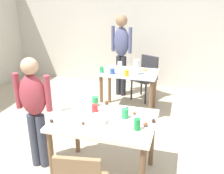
{
  "coord_description": "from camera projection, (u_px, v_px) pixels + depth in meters",
  "views": [
    {
      "loc": [
        0.89,
        -2.41,
        2.07
      ],
      "look_at": [
        0.04,
        0.52,
        0.9
      ],
      "focal_mm": 40.46,
      "sensor_mm": 36.0,
      "label": 1
    }
  ],
  "objects": [
    {
      "name": "donut_far_0",
      "position": [
        153.0,
        70.0,
        4.43
      ],
      "size": [
        0.12,
        0.12,
        0.04
      ],
      "primitive_type": "torus",
      "color": "white",
      "rests_on": "dining_table_far"
    },
    {
      "name": "cup_near_2",
      "position": [
        125.0,
        113.0,
        2.78
      ],
      "size": [
        0.08,
        0.08,
        0.11
      ],
      "primitive_type": "cylinder",
      "color": "green",
      "rests_on": "dining_table_near"
    },
    {
      "name": "cake_ball_5",
      "position": [
        127.0,
        108.0,
        2.98
      ],
      "size": [
        0.04,
        0.04,
        0.04
      ],
      "primitive_type": "sphere",
      "color": "#3D2319",
      "rests_on": "dining_table_near"
    },
    {
      "name": "donut_far_1",
      "position": [
        144.0,
        70.0,
        4.45
      ],
      "size": [
        0.11,
        0.11,
        0.03
      ],
      "primitive_type": "torus",
      "color": "gold",
      "rests_on": "dining_table_far"
    },
    {
      "name": "cup_near_1",
      "position": [
        95.0,
        101.0,
        3.07
      ],
      "size": [
        0.08,
        0.08,
        0.12
      ],
      "primitive_type": "cylinder",
      "color": "green",
      "rests_on": "dining_table_near"
    },
    {
      "name": "cup_far_3",
      "position": [
        102.0,
        70.0,
        4.33
      ],
      "size": [
        0.07,
        0.07,
        0.1
      ],
      "primitive_type": "cylinder",
      "color": "green",
      "rests_on": "dining_table_far"
    },
    {
      "name": "fork_near",
      "position": [
        144.0,
        114.0,
        2.87
      ],
      "size": [
        0.17,
        0.02,
        0.01
      ],
      "primitive_type": "cube",
      "color": "silver",
      "rests_on": "dining_table_near"
    },
    {
      "name": "cake_ball_7",
      "position": [
        52.0,
        121.0,
        2.69
      ],
      "size": [
        0.04,
        0.04,
        0.04
      ],
      "primitive_type": "sphere",
      "color": "#3D2319",
      "rests_on": "dining_table_near"
    },
    {
      "name": "cake_ball_0",
      "position": [
        126.0,
        112.0,
        2.87
      ],
      "size": [
        0.05,
        0.05,
        0.05
      ],
      "primitive_type": "sphere",
      "color": "brown",
      "rests_on": "dining_table_near"
    },
    {
      "name": "pitcher_far",
      "position": [
        136.0,
        67.0,
        4.21
      ],
      "size": [
        0.1,
        0.1,
        0.25
      ],
      "primitive_type": "cylinder",
      "color": "white",
      "rests_on": "dining_table_far"
    },
    {
      "name": "mixing_bowl",
      "position": [
        98.0,
        119.0,
        2.67
      ],
      "size": [
        0.16,
        0.16,
        0.09
      ],
      "primitive_type": "cylinder",
      "color": "white",
      "rests_on": "dining_table_near"
    },
    {
      "name": "person_adult_far",
      "position": [
        121.0,
        48.0,
        5.02
      ],
      "size": [
        0.45,
        0.27,
        1.65
      ],
      "color": "#28282D",
      "rests_on": "ground_plane"
    },
    {
      "name": "cup_near_0",
      "position": [
        95.0,
        108.0,
        2.92
      ],
      "size": [
        0.07,
        0.07,
        0.09
      ],
      "primitive_type": "cylinder",
      "color": "red",
      "rests_on": "dining_table_near"
    },
    {
      "name": "cake_ball_3",
      "position": [
        154.0,
        121.0,
        2.69
      ],
      "size": [
        0.04,
        0.04,
        0.04
      ],
      "primitive_type": "sphere",
      "color": "#3D2319",
      "rests_on": "dining_table_near"
    },
    {
      "name": "person_girl_near",
      "position": [
        34.0,
        105.0,
        2.92
      ],
      "size": [
        0.45,
        0.22,
        1.4
      ],
      "color": "#383D4C",
      "rests_on": "ground_plane"
    },
    {
      "name": "soda_can",
      "position": [
        137.0,
        124.0,
        2.54
      ],
      "size": [
        0.07,
        0.07,
        0.12
      ],
      "primitive_type": "cylinder",
      "color": "#198438",
      "rests_on": "dining_table_near"
    },
    {
      "name": "ground_plane",
      "position": [
        97.0,
        169.0,
        3.13
      ],
      "size": [
        6.4,
        6.4,
        0.0
      ],
      "primitive_type": "plane",
      "color": "tan"
    },
    {
      "name": "chair_far_table",
      "position": [
        146.0,
        75.0,
        5.03
      ],
      "size": [
        0.53,
        0.53,
        0.87
      ],
      "color": "#2D2D33",
      "rests_on": "ground_plane"
    },
    {
      "name": "wall_back",
      "position": [
        144.0,
        28.0,
        5.54
      ],
      "size": [
        6.4,
        0.1,
        2.6
      ],
      "primitive_type": "cube",
      "color": "beige",
      "rests_on": "ground_plane"
    },
    {
      "name": "cake_ball_4",
      "position": [
        145.0,
        124.0,
        2.61
      ],
      "size": [
        0.05,
        0.05,
        0.05
      ],
      "primitive_type": "sphere",
      "color": "brown",
      "rests_on": "dining_table_near"
    },
    {
      "name": "donut_far_2",
      "position": [
        113.0,
        66.0,
        4.67
      ],
      "size": [
        0.14,
        0.14,
        0.04
      ],
      "primitive_type": "torus",
      "color": "white",
      "rests_on": "dining_table_far"
    },
    {
      "name": "cup_far_1",
      "position": [
        126.0,
        73.0,
        4.15
      ],
      "size": [
        0.08,
        0.08,
        0.1
      ],
      "primitive_type": "cylinder",
      "color": "yellow",
      "rests_on": "dining_table_far"
    },
    {
      "name": "cake_ball_2",
      "position": [
        83.0,
        123.0,
        2.65
      ],
      "size": [
        0.04,
        0.04,
        0.04
      ],
      "primitive_type": "sphere",
      "color": "brown",
      "rests_on": "dining_table_near"
    },
    {
      "name": "donut_far_3",
      "position": [
        122.0,
        70.0,
        4.44
      ],
      "size": [
        0.11,
        0.11,
        0.03
      ],
      "primitive_type": "torus",
      "color": "white",
      "rests_on": "dining_table_far"
    },
    {
      "name": "dining_table_near",
      "position": [
        104.0,
        127.0,
        2.81
      ],
      "size": [
        1.12,
        0.8,
        0.75
      ],
      "color": "silver",
      "rests_on": "ground_plane"
    },
    {
      "name": "cup_far_0",
      "position": [
        112.0,
        71.0,
        4.26
      ],
      "size": [
        0.08,
        0.08,
        0.09
      ],
      "primitive_type": "cylinder",
      "color": "#3351B2",
      "rests_on": "dining_table_far"
    },
    {
      "name": "cake_ball_1",
      "position": [
        106.0,
        103.0,
        3.12
      ],
      "size": [
        0.05,
        0.05,
        0.05
      ],
      "primitive_type": "sphere",
      "color": "brown",
      "rests_on": "dining_table_near"
    },
    {
      "name": "cake_ball_6",
      "position": [
        134.0,
        113.0,
        2.86
      ],
      "size": [
        0.04,
        0.04,
        0.04
      ],
      "primitive_type": "sphere",
      "color": "brown",
      "rests_on": "dining_table_near"
    },
    {
      "name": "dining_table_far",
      "position": [
        129.0,
        79.0,
        4.45
      ],
      "size": [
        0.99,
        0.62,
        0.75
      ],
      "color": "silver",
      "rests_on": "ground_plane"
    },
    {
      "name": "cup_far_2",
      "position": [
        120.0,
        65.0,
        4.61
      ],
      "size": [
        0.08,
        0.08,
        0.11
      ],
      "primitive_type": "cylinder",
      "color": "white",
      "rests_on": "dining_table_far"
    }
  ]
}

